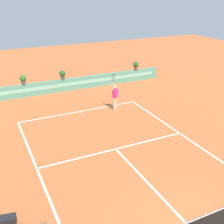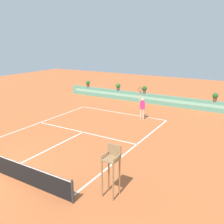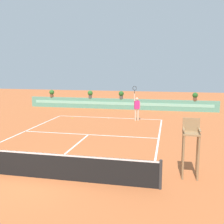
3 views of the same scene
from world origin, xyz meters
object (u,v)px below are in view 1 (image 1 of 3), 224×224
potted_plant_far_right (136,65)px  tennis_ball_near_baseline (43,123)px  potted_plant_left (23,79)px  potted_plant_centre (62,74)px  tennis_player (115,95)px  gear_bag (6,221)px

potted_plant_far_right → tennis_ball_near_baseline: bearing=-150.8°
potted_plant_left → potted_plant_far_right: bearing=0.0°
tennis_ball_near_baseline → potted_plant_centre: bearing=61.5°
potted_plant_centre → potted_plant_far_right: 6.69m
tennis_player → potted_plant_centre: tennis_player is taller
gear_bag → tennis_ball_near_baseline: 8.25m
potted_plant_centre → potted_plant_left: same height
tennis_player → potted_plant_far_right: 6.95m
potted_plant_far_right → gear_bag: bearing=-134.3°
potted_plant_centre → tennis_player: bearing=-68.0°
tennis_player → potted_plant_left: (-5.15, 5.20, 0.36)m
potted_plant_centre → potted_plant_left: size_ratio=1.00×
gear_bag → tennis_ball_near_baseline: (3.10, 7.65, -0.15)m
potted_plant_left → gear_bag: bearing=-102.8°
gear_bag → potted_plant_centre: 14.39m
tennis_ball_near_baseline → potted_plant_far_right: potted_plant_far_right is taller
tennis_ball_near_baseline → potted_plant_far_right: bearing=29.2°
potted_plant_far_right → potted_plant_centre: bearing=180.0°
tennis_ball_near_baseline → potted_plant_left: 5.54m
potted_plant_centre → potted_plant_far_right: bearing=0.0°
potted_plant_centre → potted_plant_left: bearing=180.0°
tennis_ball_near_baseline → potted_plant_left: size_ratio=0.09×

